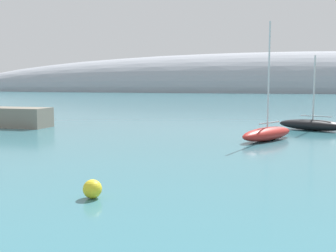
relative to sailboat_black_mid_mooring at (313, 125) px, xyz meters
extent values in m
ellipsoid|color=#999EA8|center=(1.44, 171.88, -0.58)|extent=(396.60, 54.35, 41.22)
ellipsoid|color=black|center=(0.00, 0.00, -0.04)|extent=(6.98, 4.44, 1.08)
cylinder|color=silver|center=(0.00, 0.00, 3.65)|extent=(0.16, 0.16, 6.30)
cube|color=silver|center=(0.28, -0.12, 0.85)|extent=(2.83, 1.27, 0.10)
ellipsoid|color=red|center=(-4.32, -8.22, -0.04)|extent=(4.85, 6.54, 1.08)
cylinder|color=silver|center=(-4.32, -8.22, 4.75)|extent=(0.13, 0.13, 8.52)
cube|color=silver|center=(-4.16, -7.96, 0.84)|extent=(1.63, 2.61, 0.10)
sphere|color=yellow|center=(-11.06, -26.92, -0.19)|extent=(0.78, 0.78, 0.78)
camera|label=1|loc=(-4.18, -41.31, 4.08)|focal=42.22mm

